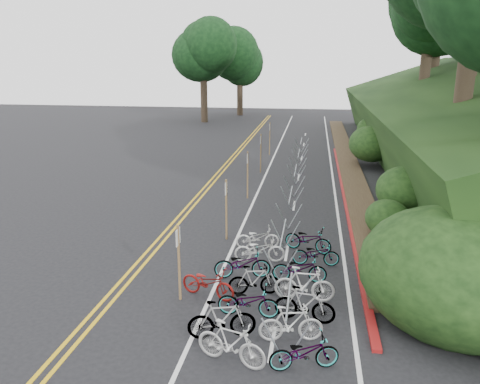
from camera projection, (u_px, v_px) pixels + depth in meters
name	position (u px, v px, depth m)	size (l,w,h in m)	color
ground	(177.00, 297.00, 14.32)	(120.00, 120.00, 0.00)	black
road_markings	(246.00, 203.00, 23.82)	(7.47, 80.00, 0.01)	gold
red_curb	(345.00, 196.00, 24.85)	(0.25, 28.00, 0.10)	maroon
embankment	(457.00, 133.00, 29.77)	(14.30, 48.14, 9.11)	black
bike_rack_front	(289.00, 307.00, 12.00)	(1.18, 2.60, 1.24)	#9398A3
bike_racks_rest	(295.00, 175.00, 26.00)	(1.14, 23.00, 1.17)	#9398A3
signpost_near	(179.00, 258.00, 13.81)	(0.08, 0.40, 2.37)	brown
signposts_rest	(255.00, 160.00, 27.15)	(0.08, 18.40, 2.50)	brown
bike_front	(208.00, 283.00, 14.21)	(1.81, 0.63, 0.95)	maroon
bike_valet	(275.00, 280.00, 14.35)	(3.24, 9.12, 1.09)	beige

